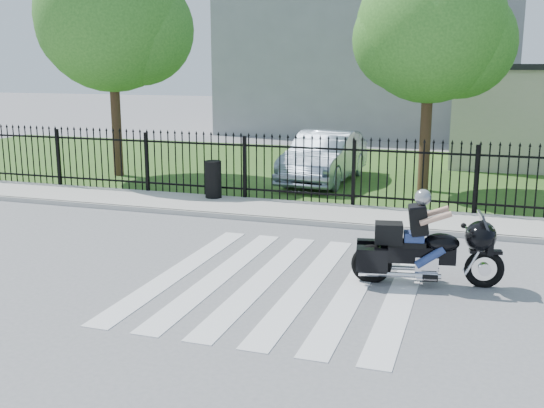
% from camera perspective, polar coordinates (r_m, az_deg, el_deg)
% --- Properties ---
extents(ground, '(120.00, 120.00, 0.00)m').
position_cam_1_polar(ground, '(11.09, 1.14, -7.03)').
color(ground, slate).
rests_on(ground, ground).
extents(crosswalk, '(5.00, 5.50, 0.01)m').
position_cam_1_polar(crosswalk, '(11.08, 1.14, -7.00)').
color(crosswalk, silver).
rests_on(crosswalk, ground).
extents(sidewalk, '(40.00, 2.00, 0.12)m').
position_cam_1_polar(sidewalk, '(15.73, 6.54, -1.00)').
color(sidewalk, '#ADAAA3').
rests_on(sidewalk, ground).
extents(curb, '(40.00, 0.12, 0.12)m').
position_cam_1_polar(curb, '(14.78, 5.74, -1.86)').
color(curb, '#ADAAA3').
rests_on(curb, ground).
extents(grass_strip, '(40.00, 12.00, 0.02)m').
position_cam_1_polar(grass_strip, '(22.51, 10.23, 2.82)').
color(grass_strip, '#2C521C').
rests_on(grass_strip, ground).
extents(iron_fence, '(26.00, 0.04, 1.80)m').
position_cam_1_polar(iron_fence, '(16.52, 7.33, 2.61)').
color(iron_fence, black).
rests_on(iron_fence, ground).
extents(tree_left, '(4.80, 4.80, 7.58)m').
position_cam_1_polar(tree_left, '(21.87, -14.25, 15.95)').
color(tree_left, '#382316').
rests_on(tree_left, ground).
extents(tree_mid, '(4.20, 4.20, 6.78)m').
position_cam_1_polar(tree_mid, '(19.08, 14.05, 15.00)').
color(tree_mid, '#382316').
rests_on(tree_mid, ground).
extents(building_tall, '(15.00, 10.00, 12.00)m').
position_cam_1_polar(building_tall, '(36.57, 9.08, 15.90)').
color(building_tall, gray).
rests_on(building_tall, ground).
extents(motorcycle_rider, '(2.55, 1.11, 1.69)m').
position_cam_1_polar(motorcycle_rider, '(11.09, 13.43, -3.61)').
color(motorcycle_rider, black).
rests_on(motorcycle_rider, ground).
extents(parked_car, '(1.91, 4.91, 1.59)m').
position_cam_1_polar(parked_car, '(20.25, 4.71, 4.23)').
color(parked_car, '#8B9AAF').
rests_on(parked_car, grass_strip).
extents(litter_bin, '(0.50, 0.50, 1.01)m').
position_cam_1_polar(litter_bin, '(17.39, -5.29, 2.22)').
color(litter_bin, black).
rests_on(litter_bin, sidewalk).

